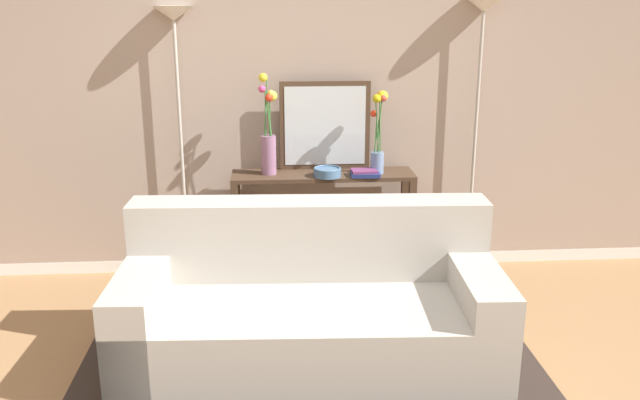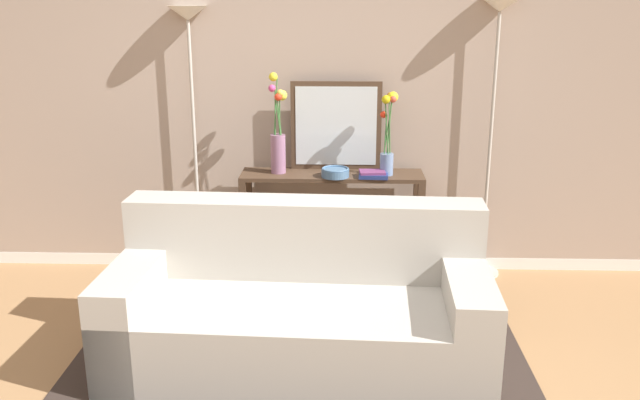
% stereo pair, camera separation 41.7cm
% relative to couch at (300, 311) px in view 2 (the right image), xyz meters
% --- Properties ---
extents(back_wall, '(12.00, 0.15, 2.96)m').
position_rel_couch_xyz_m(back_wall, '(-0.07, 1.48, 1.17)').
color(back_wall, white).
rests_on(back_wall, ground).
extents(area_rug, '(2.59, 1.76, 0.01)m').
position_rel_couch_xyz_m(area_rug, '(-0.00, -0.16, -0.31)').
color(area_rug, '#332823').
rests_on(area_rug, ground).
extents(couch, '(2.10, 1.01, 0.88)m').
position_rel_couch_xyz_m(couch, '(0.00, 0.00, 0.00)').
color(couch, '#ADA89E').
rests_on(couch, ground).
extents(console_table, '(1.29, 0.33, 0.81)m').
position_rel_couch_xyz_m(console_table, '(0.16, 1.18, 0.24)').
color(console_table, '#473323').
rests_on(console_table, ground).
extents(floor_lamp_left, '(0.28, 0.28, 1.95)m').
position_rel_couch_xyz_m(floor_lamp_left, '(-0.84, 1.32, 1.22)').
color(floor_lamp_left, '#B7B2A8').
rests_on(floor_lamp_left, ground).
extents(floor_lamp_right, '(0.28, 0.28, 2.00)m').
position_rel_couch_xyz_m(floor_lamp_right, '(1.29, 1.32, 1.26)').
color(floor_lamp_right, '#B7B2A8').
rests_on(floor_lamp_right, ground).
extents(wall_mirror, '(0.65, 0.02, 0.63)m').
position_rel_couch_xyz_m(wall_mirror, '(0.18, 1.31, 0.81)').
color(wall_mirror, '#473323').
rests_on(wall_mirror, console_table).
extents(vase_tall_flowers, '(0.13, 0.11, 0.70)m').
position_rel_couch_xyz_m(vase_tall_flowers, '(-0.22, 1.19, 0.75)').
color(vase_tall_flowers, gray).
rests_on(vase_tall_flowers, console_table).
extents(vase_short_flowers, '(0.12, 0.11, 0.58)m').
position_rel_couch_xyz_m(vase_short_flowers, '(0.54, 1.15, 0.76)').
color(vase_short_flowers, '#6B84AD').
rests_on(vase_short_flowers, console_table).
extents(fruit_bowl, '(0.19, 0.19, 0.06)m').
position_rel_couch_xyz_m(fruit_bowl, '(0.18, 1.08, 0.53)').
color(fruit_bowl, '#4C7093').
rests_on(fruit_bowl, console_table).
extents(book_stack, '(0.21, 0.16, 0.04)m').
position_rel_couch_xyz_m(book_stack, '(0.44, 1.08, 0.52)').
color(book_stack, navy).
rests_on(book_stack, console_table).
extents(book_row_under_console, '(0.23, 0.18, 0.12)m').
position_rel_couch_xyz_m(book_row_under_console, '(-0.26, 1.18, -0.26)').
color(book_row_under_console, slate).
rests_on(book_row_under_console, ground).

